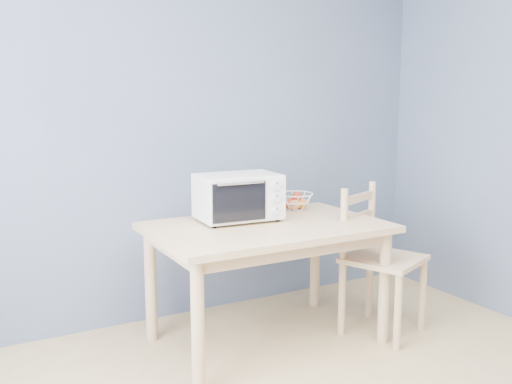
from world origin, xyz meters
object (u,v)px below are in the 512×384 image
dining_table (267,240)px  toaster_oven (235,197)px  dining_chair (377,261)px  fruit_basket (295,201)px

dining_table → toaster_oven: bearing=125.7°
toaster_oven → dining_chair: bearing=-20.8°
toaster_oven → dining_chair: 1.01m
toaster_oven → dining_chair: (0.83, -0.38, -0.43)m
dining_table → toaster_oven: toaster_oven is taller
fruit_basket → toaster_oven: bearing=-167.4°
dining_table → fruit_basket: size_ratio=4.29×
dining_table → dining_chair: bearing=-15.9°
dining_table → fruit_basket: fruit_basket is taller
toaster_oven → fruit_basket: 0.53m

